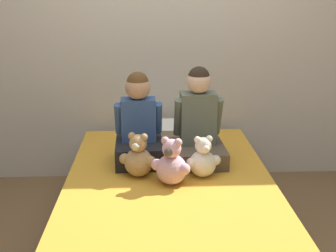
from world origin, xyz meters
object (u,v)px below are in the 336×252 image
Objects in this scene: teddy_bear_held_by_left_child at (138,158)px; teddy_bear_held_by_right_child at (203,159)px; teddy_bear_between_children at (171,165)px; pillow_at_headboard at (165,131)px; bed at (169,208)px; child_on_right at (198,126)px; child_on_left at (139,127)px.

teddy_bear_held_by_left_child reaches higher than teddy_bear_held_by_right_child.
teddy_bear_between_children is 0.68× the size of pillow_at_headboard.
bed is 0.59m from child_on_right.
child_on_right is 2.18× the size of teddy_bear_between_children.
pillow_at_headboard reaches higher than bed.
child_on_left is 0.51m from teddy_bear_held_by_right_child.
bed is 0.41m from teddy_bear_held_by_right_child.
child_on_left reaches higher than teddy_bear_held_by_right_child.
bed is at bearing -130.82° from child_on_right.
child_on_left reaches higher than teddy_bear_between_children.
child_on_right is at bearing 48.64° from teddy_bear_held_by_left_child.
teddy_bear_held_by_left_child is at bearing 173.04° from teddy_bear_between_children.
teddy_bear_held_by_right_child is (0.41, -0.02, -0.01)m from teddy_bear_held_by_left_child.
child_on_left is at bearing 143.53° from teddy_bear_between_children.
teddy_bear_held_by_left_child is at bearing -150.80° from child_on_right.
teddy_bear_between_children is at bearing -89.47° from pillow_at_headboard.
teddy_bear_held_by_left_child is 0.65× the size of pillow_at_headboard.
child_on_left is at bearing 107.46° from teddy_bear_held_by_left_child.
child_on_right is (0.41, 0.01, 0.00)m from child_on_left.
pillow_at_headboard is at bearing 114.84° from teddy_bear_between_children.
teddy_bear_between_children reaches higher than pillow_at_headboard.
teddy_bear_between_children is at bearing -120.83° from child_on_right.
teddy_bear_between_children reaches higher than bed.
child_on_left is 2.29× the size of teddy_bear_held_by_right_child.
teddy_bear_between_children is at bearing -166.69° from teddy_bear_held_by_right_child.
child_on_left is at bearing 178.81° from child_on_right.
teddy_bear_held_by_right_child is at bearing -34.94° from child_on_left.
bed is 0.79m from pillow_at_headboard.
bed is 6.37× the size of teddy_bear_held_by_left_child.
child_on_right is 2.41× the size of teddy_bear_held_by_right_child.
child_on_left is 0.27m from teddy_bear_held_by_left_child.
teddy_bear_held_by_right_child is 0.61× the size of pillow_at_headboard.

